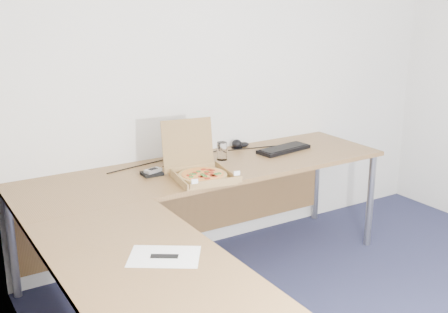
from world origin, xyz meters
TOP-DOWN VIEW (x-y plane):
  - desk at (-0.82, 0.97)m, footprint 2.50×2.20m
  - pizza_box at (-0.66, 1.21)m, footprint 0.33×0.38m
  - drinking_glass at (-0.34, 1.48)m, footprint 0.07×0.07m
  - keyboard at (0.15, 1.44)m, footprint 0.43×0.20m
  - mouse at (-0.04, 1.68)m, footprint 0.11×0.08m
  - wallet at (-0.88, 1.43)m, footprint 0.12×0.10m
  - phone at (-0.88, 1.42)m, footprint 0.11×0.08m
  - paper_sheet at (-1.30, 0.38)m, footprint 0.37×0.34m
  - dome_speaker at (-0.10, 1.68)m, footprint 0.08×0.08m
  - cable_bundle at (-0.47, 1.62)m, footprint 0.65×0.13m

SIDE VIEW (x-z plane):
  - desk at x=-0.82m, z-range 0.34..1.07m
  - paper_sheet at x=-1.30m, z-range 0.73..0.73m
  - cable_bundle at x=-0.47m, z-range 0.73..0.74m
  - wallet at x=-0.88m, z-range 0.73..0.75m
  - keyboard at x=0.15m, z-range 0.73..0.76m
  - mouse at x=-0.04m, z-range 0.73..0.77m
  - phone at x=-0.88m, z-range 0.75..0.77m
  - dome_speaker at x=-0.10m, z-range 0.73..0.80m
  - pizza_box at x=-0.66m, z-range 0.60..0.94m
  - drinking_glass at x=-0.34m, z-range 0.73..0.85m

